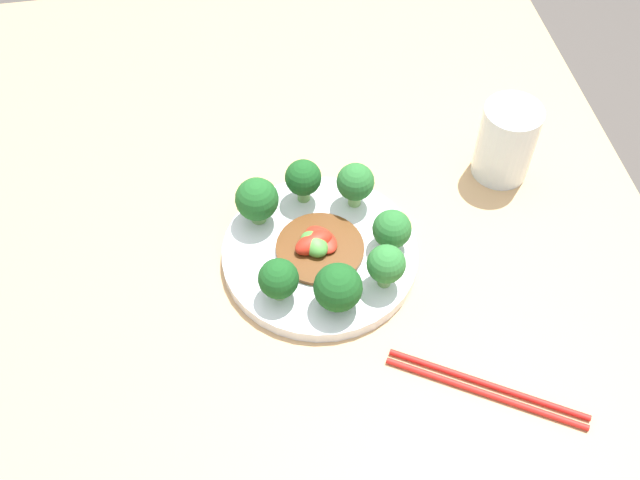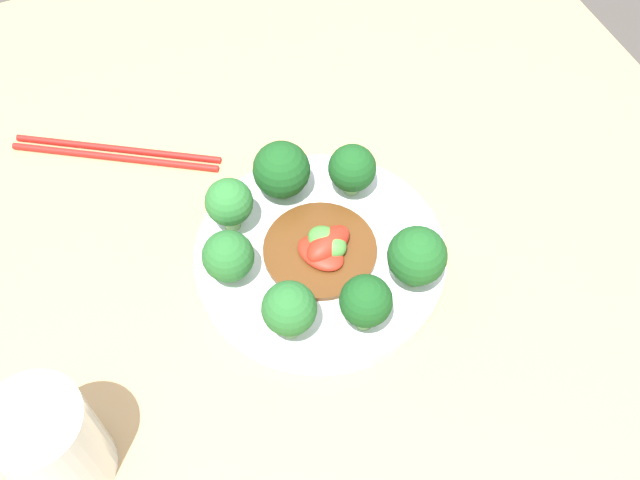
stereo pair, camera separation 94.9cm
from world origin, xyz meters
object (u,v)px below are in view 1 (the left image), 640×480
Objects in this scene: plate at (320,254)px; broccoli_northwest at (355,183)px; broccoli_northeast at (386,265)px; broccoli_east at (338,288)px; broccoli_southwest at (257,200)px; stirfry_center at (318,245)px; broccoli_north at (392,229)px; broccoli_west at (307,178)px; drinking_glass at (506,142)px; broccoli_southeast at (278,279)px; chopsticks at (486,389)px.

plate is 3.75× the size of broccoli_northwest.
broccoli_northeast is at bearing 47.87° from plate.
broccoli_east is 0.16m from broccoli_southwest.
broccoli_southwest is at bearing -131.34° from stirfry_center.
broccoli_east is (0.07, -0.08, 0.00)m from broccoli_north.
broccoli_north is 0.52× the size of stirfry_center.
broccoli_northwest is 0.06m from broccoli_west.
broccoli_east reaches higher than stirfry_center.
broccoli_north is 0.13m from broccoli_west.
drinking_glass is at bearing 100.67° from broccoli_northwest.
broccoli_southeast is at bearing 5.30° from broccoli_southwest.
broccoli_northwest is at bearing -161.08° from chopsticks.
broccoli_northeast is 0.56× the size of drinking_glass.
drinking_glass reaches higher than broccoli_northeast.
broccoli_southwest reaches higher than broccoli_southeast.
chopsticks is at bearing -20.12° from drinking_glass.
broccoli_southwest is 0.61× the size of stirfry_center.
chopsticks is (0.28, 0.10, -0.05)m from broccoli_northwest.
broccoli_southwest reaches higher than plate.
broccoli_northwest is 0.32× the size of chopsticks.
drinking_glass is (-0.17, 0.20, 0.00)m from broccoli_northeast.
drinking_glass is at bearing 94.57° from broccoli_west.
stirfry_center is at bearing 48.66° from broccoli_southwest.
broccoli_southwest is 0.35m from chopsticks.
broccoli_northeast reaches higher than chopsticks.
broccoli_west is at bearing -85.43° from drinking_glass.
drinking_glass reaches higher than chopsticks.
plate is 2.21× the size of drinking_glass.
broccoli_northeast is at bearing 108.77° from broccoli_east.
broccoli_north reaches higher than chopsticks.
broccoli_east is at bearing 3.21° from broccoli_west.
broccoli_north is 0.85× the size of broccoli_southwest.
stirfry_center is at bearing 136.55° from broccoli_southeast.
broccoli_east reaches higher than broccoli_southeast.
broccoli_west is (-0.15, -0.07, 0.00)m from broccoli_northeast.
plate is 0.10m from broccoli_northwest.
broccoli_east is at bearing 6.04° from stirfry_center.
plate is at bearing -94.92° from broccoli_north.
broccoli_east and broccoli_west have the same top height.
chopsticks is (0.13, 0.14, -0.05)m from broccoli_east.
drinking_glass is at bearing 122.53° from broccoli_north.
broccoli_southeast is 0.91× the size of broccoli_west.
broccoli_north is 0.88× the size of broccoli_northwest.
broccoli_west is at bearing 158.81° from broccoli_southeast.
plate is 0.09m from broccoli_east.
broccoli_east is at bearing -18.26° from broccoli_northwest.
broccoli_northwest is at bearing -175.09° from broccoli_northeast.
broccoli_east is 0.58× the size of stirfry_center.
broccoli_north is at bearing 66.32° from broccoli_southwest.
broccoli_southeast is 0.15m from broccoli_west.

